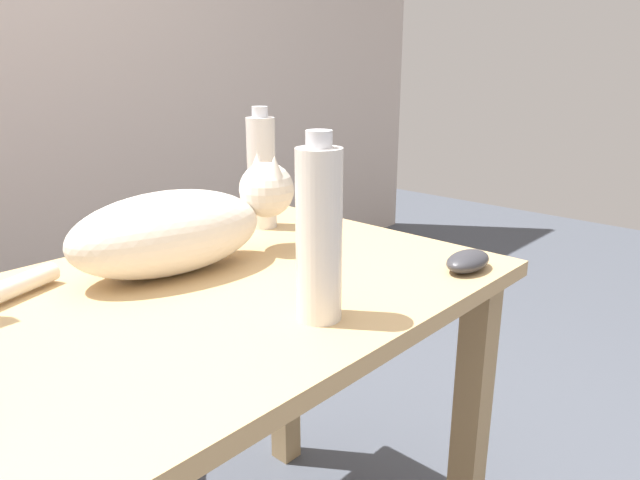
# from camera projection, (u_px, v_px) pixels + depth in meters

# --- Properties ---
(desk) EXTENTS (1.52, 0.69, 0.74)m
(desk) POSITION_uv_depth(u_px,v_px,m) (71.00, 404.00, 0.84)
(desk) COLOR tan
(desk) RESTS_ON ground_plane
(office_chair) EXTENTS (0.51, 0.48, 0.88)m
(office_chair) POSITION_uv_depth(u_px,v_px,m) (15.00, 362.00, 1.48)
(office_chair) COLOR black
(office_chair) RESTS_ON ground_plane
(cat) EXTENTS (0.61, 0.24, 0.20)m
(cat) POSITION_uv_depth(u_px,v_px,m) (180.00, 227.00, 1.05)
(cat) COLOR silver
(cat) RESTS_ON desk
(computer_mouse) EXTENTS (0.11, 0.06, 0.04)m
(computer_mouse) POSITION_uv_depth(u_px,v_px,m) (468.00, 261.00, 1.06)
(computer_mouse) COLOR #333338
(computer_mouse) RESTS_ON desk
(water_bottle) EXTENTS (0.06, 0.06, 0.28)m
(water_bottle) POSITION_uv_depth(u_px,v_px,m) (262.00, 172.00, 1.32)
(water_bottle) COLOR silver
(water_bottle) RESTS_ON desk
(spray_bottle) EXTENTS (0.07, 0.07, 0.28)m
(spray_bottle) POSITION_uv_depth(u_px,v_px,m) (319.00, 234.00, 0.83)
(spray_bottle) COLOR silver
(spray_bottle) RESTS_ON desk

